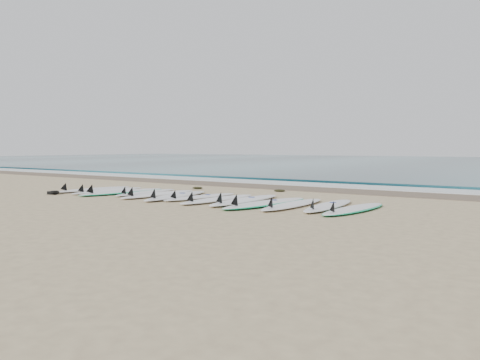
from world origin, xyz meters
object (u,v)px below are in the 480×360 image
Objects in this scene: leash_coil at (53,192)px; surfboard_12 at (353,209)px; surfboard_6 at (199,197)px; surfboard_0 at (92,189)px.

surfboard_12 is at bearing 9.69° from leash_coil.
surfboard_12 is at bearing 8.33° from surfboard_6.
surfboard_0 reaches higher than leash_coil.
surfboard_12 is at bearing 8.00° from surfboard_0.
leash_coil is at bearing -87.12° from surfboard_0.
surfboard_6 is at bearing 9.21° from surfboard_0.
surfboard_12 is (4.08, -0.01, -0.01)m from surfboard_6.
surfboard_6 is 4.33m from leash_coil.
surfboard_0 reaches higher than surfboard_6.
surfboard_6 reaches higher than leash_coil.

